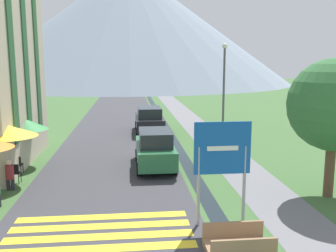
# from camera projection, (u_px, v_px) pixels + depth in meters

# --- Properties ---
(ground_plane) EXTENTS (160.00, 160.00, 0.00)m
(ground_plane) POSITION_uv_depth(u_px,v_px,m) (151.00, 131.00, 27.11)
(ground_plane) COLOR #3D6033
(road) EXTENTS (6.40, 60.00, 0.01)m
(road) POSITION_uv_depth(u_px,v_px,m) (120.00, 113.00, 36.66)
(road) COLOR #38383D
(road) RESTS_ON ground_plane
(footpath) EXTENTS (2.20, 60.00, 0.01)m
(footpath) POSITION_uv_depth(u_px,v_px,m) (181.00, 112.00, 37.28)
(footpath) COLOR slate
(footpath) RESTS_ON ground_plane
(drainage_channel) EXTENTS (0.60, 60.00, 0.00)m
(drainage_channel) POSITION_uv_depth(u_px,v_px,m) (157.00, 112.00, 37.04)
(drainage_channel) COLOR black
(drainage_channel) RESTS_ON ground_plane
(crosswalk_marking) EXTENTS (5.44, 2.54, 0.01)m
(crosswalk_marking) POSITION_uv_depth(u_px,v_px,m) (100.00, 231.00, 11.10)
(crosswalk_marking) COLOR yellow
(crosswalk_marking) RESTS_ON ground_plane
(mountain_distant) EXTENTS (73.59, 73.59, 26.57)m
(mountain_distant) POSITION_uv_depth(u_px,v_px,m) (129.00, 25.00, 86.82)
(mountain_distant) COLOR gray
(mountain_distant) RESTS_ON ground_plane
(road_sign) EXTENTS (1.74, 0.11, 3.22)m
(road_sign) POSITION_uv_depth(u_px,v_px,m) (222.00, 158.00, 11.27)
(road_sign) COLOR #9E9EA3
(road_sign) RESTS_ON ground_plane
(footbridge) EXTENTS (1.70, 1.10, 0.65)m
(footbridge) POSITION_uv_depth(u_px,v_px,m) (238.00, 245.00, 9.81)
(footbridge) COLOR #846647
(footbridge) RESTS_ON ground_plane
(parked_car_near) EXTENTS (1.82, 4.17, 1.82)m
(parked_car_near) POSITION_uv_depth(u_px,v_px,m) (155.00, 149.00, 17.66)
(parked_car_near) COLOR #28663D
(parked_car_near) RESTS_ON ground_plane
(parked_car_far) EXTENTS (1.98, 4.41, 1.82)m
(parked_car_far) POSITION_uv_depth(u_px,v_px,m) (149.00, 120.00, 26.40)
(parked_car_far) COLOR black
(parked_car_far) RESTS_ON ground_plane
(cafe_chair_middle) EXTENTS (0.40, 0.40, 0.85)m
(cafe_chair_middle) POSITION_uv_depth(u_px,v_px,m) (15.00, 172.00, 15.34)
(cafe_chair_middle) COLOR black
(cafe_chair_middle) RESTS_ON ground_plane
(cafe_chair_far_left) EXTENTS (0.40, 0.40, 0.85)m
(cafe_chair_far_left) POSITION_uv_depth(u_px,v_px,m) (8.00, 164.00, 16.43)
(cafe_chair_far_left) COLOR black
(cafe_chair_far_left) RESTS_ON ground_plane
(cafe_chair_far_right) EXTENTS (0.40, 0.40, 0.85)m
(cafe_chair_far_right) POSITION_uv_depth(u_px,v_px,m) (17.00, 164.00, 16.56)
(cafe_chair_far_right) COLOR black
(cafe_chair_far_right) RESTS_ON ground_plane
(cafe_umbrella_middle_yellow) EXTENTS (2.28, 2.28, 2.44)m
(cafe_umbrella_middle_yellow) POSITION_uv_depth(u_px,v_px,m) (8.00, 131.00, 15.11)
(cafe_umbrella_middle_yellow) COLOR #B7B2A8
(cafe_umbrella_middle_yellow) RESTS_ON ground_plane
(cafe_umbrella_rear_green) EXTENTS (2.20, 2.20, 2.31)m
(cafe_umbrella_rear_green) POSITION_uv_depth(u_px,v_px,m) (24.00, 124.00, 17.81)
(cafe_umbrella_rear_green) COLOR #B7B2A8
(cafe_umbrella_rear_green) RESTS_ON ground_plane
(person_seated_near) EXTENTS (0.32, 0.32, 1.23)m
(person_seated_near) POSITION_uv_depth(u_px,v_px,m) (10.00, 174.00, 14.54)
(person_seated_near) COLOR #282833
(person_seated_near) RESTS_ON ground_plane
(person_standing_terrace) EXTENTS (0.32, 0.32, 1.75)m
(person_standing_terrace) POSITION_uv_depth(u_px,v_px,m) (3.00, 155.00, 16.11)
(person_standing_terrace) COLOR #282833
(person_standing_terrace) RESTS_ON ground_plane
(streetlamp) EXTENTS (0.28, 0.28, 5.94)m
(streetlamp) POSITION_uv_depth(u_px,v_px,m) (224.00, 90.00, 20.32)
(streetlamp) COLOR #515156
(streetlamp) RESTS_ON ground_plane
(tree_by_path) EXTENTS (3.36, 3.36, 5.13)m
(tree_by_path) POSITION_uv_depth(u_px,v_px,m) (334.00, 105.00, 13.46)
(tree_by_path) COLOR brown
(tree_by_path) RESTS_ON ground_plane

